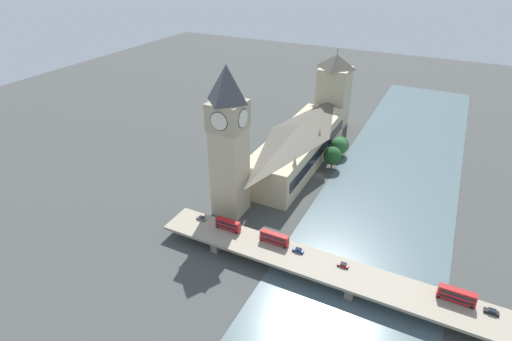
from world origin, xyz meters
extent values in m
plane|color=#424442|center=(0.00, 0.00, 0.00)|extent=(600.00, 600.00, 0.00)
cube|color=#4C6066|center=(-37.11, 0.00, 0.15)|extent=(62.22, 360.00, 0.30)
cube|color=#C1B28E|center=(15.17, -8.00, 9.20)|extent=(24.34, 93.31, 18.40)
cube|color=black|center=(2.85, -8.00, 10.12)|extent=(0.40, 85.85, 5.52)
pyramid|color=#514C42|center=(15.17, -8.00, 21.22)|extent=(23.85, 91.45, 5.64)
cone|color=tan|center=(4.00, -43.46, 20.90)|extent=(2.20, 2.20, 5.00)
cone|color=tan|center=(4.00, -8.00, 20.90)|extent=(2.20, 2.20, 5.00)
cone|color=tan|center=(4.00, 27.46, 20.90)|extent=(2.20, 2.20, 5.00)
cube|color=#C1B28E|center=(26.02, 49.25, 26.57)|extent=(13.18, 13.18, 53.13)
cube|color=tan|center=(26.02, 49.25, 47.20)|extent=(13.97, 13.97, 11.86)
cylinder|color=black|center=(19.26, 49.25, 47.20)|extent=(0.50, 8.00, 8.00)
cylinder|color=silver|center=(19.12, 49.25, 47.20)|extent=(0.62, 7.40, 7.40)
cylinder|color=black|center=(32.79, 49.25, 47.20)|extent=(0.50, 8.00, 8.00)
cylinder|color=silver|center=(32.92, 49.25, 47.20)|extent=(0.62, 7.40, 7.40)
cylinder|color=black|center=(26.02, 42.48, 47.20)|extent=(8.00, 0.50, 8.00)
cylinder|color=silver|center=(26.02, 42.35, 47.20)|extent=(7.40, 0.62, 7.40)
cylinder|color=black|center=(26.02, 56.01, 47.20)|extent=(8.00, 0.50, 8.00)
cylinder|color=silver|center=(26.02, 56.14, 47.20)|extent=(7.40, 0.62, 7.40)
pyramid|color=#424247|center=(26.02, 49.25, 60.66)|extent=(13.44, 13.44, 15.05)
cube|color=#C1B28E|center=(15.17, -68.12, 19.80)|extent=(18.94, 18.94, 39.60)
pyramid|color=#514C42|center=(15.17, -68.12, 43.86)|extent=(18.94, 18.94, 8.52)
cylinder|color=#333338|center=(15.17, -68.12, 50.12)|extent=(0.30, 0.30, 4.00)
cube|color=gray|center=(-37.11, 71.54, 2.30)|extent=(3.00, 13.10, 4.60)
cube|color=gray|center=(17.64, 71.54, 2.30)|extent=(3.00, 13.10, 4.60)
cube|color=gray|center=(-37.11, 71.54, 5.20)|extent=(156.44, 15.42, 1.20)
cube|color=red|center=(-69.62, 67.87, 7.21)|extent=(11.75, 2.58, 1.95)
cube|color=black|center=(-69.62, 67.87, 7.60)|extent=(10.57, 2.64, 0.86)
cube|color=red|center=(-69.62, 67.87, 9.33)|extent=(11.51, 2.58, 2.29)
cube|color=black|center=(-69.62, 67.87, 9.45)|extent=(10.57, 2.64, 1.10)
cube|color=#A01515|center=(-69.62, 67.87, 10.56)|extent=(11.40, 2.45, 0.16)
cylinder|color=black|center=(-64.60, 66.69, 6.34)|extent=(1.07, 0.28, 1.07)
cylinder|color=black|center=(-64.60, 69.05, 6.34)|extent=(1.07, 0.28, 1.07)
cylinder|color=black|center=(-74.53, 66.69, 6.34)|extent=(1.07, 0.28, 1.07)
cylinder|color=black|center=(-74.53, 69.05, 6.34)|extent=(1.07, 0.28, 1.07)
cube|color=red|center=(-4.28, 67.95, 7.17)|extent=(11.75, 2.53, 1.91)
cube|color=black|center=(-4.28, 67.95, 7.55)|extent=(10.58, 2.59, 0.84)
cube|color=red|center=(-4.28, 67.95, 9.25)|extent=(11.52, 2.53, 2.24)
cube|color=black|center=(-4.28, 67.95, 9.36)|extent=(10.58, 2.59, 1.08)
cube|color=#A01515|center=(-4.28, 67.95, 10.45)|extent=(11.40, 2.40, 0.16)
cylinder|color=black|center=(0.76, 66.79, 6.32)|extent=(1.03, 0.28, 1.03)
cylinder|color=black|center=(0.76, 69.10, 6.32)|extent=(1.03, 0.28, 1.03)
cylinder|color=black|center=(-9.23, 66.79, 6.32)|extent=(1.03, 0.28, 1.03)
cylinder|color=black|center=(-9.23, 69.10, 6.32)|extent=(1.03, 0.28, 1.03)
cube|color=red|center=(16.16, 68.63, 7.20)|extent=(10.80, 2.41, 1.87)
cube|color=black|center=(16.16, 68.63, 7.58)|extent=(9.72, 2.47, 0.82)
cube|color=red|center=(16.16, 68.63, 9.24)|extent=(10.59, 2.41, 2.20)
cube|color=black|center=(16.16, 68.63, 9.35)|extent=(9.72, 2.47, 1.06)
cube|color=#A01515|center=(16.16, 68.63, 10.42)|extent=(10.48, 2.29, 0.16)
cylinder|color=black|center=(20.64, 67.53, 6.38)|extent=(1.15, 0.28, 1.15)
cylinder|color=black|center=(20.64, 69.73, 6.38)|extent=(1.15, 0.28, 1.15)
cylinder|color=black|center=(11.80, 67.53, 6.38)|extent=(1.15, 0.28, 1.15)
cylinder|color=black|center=(11.80, 69.73, 6.38)|extent=(1.15, 0.28, 1.15)
cube|color=black|center=(-80.18, 68.12, 6.39)|extent=(4.43, 1.79, 0.67)
cube|color=black|center=(-80.31, 68.12, 7.02)|extent=(2.30, 1.61, 0.59)
cylinder|color=black|center=(-78.46, 67.31, 6.16)|extent=(0.71, 0.22, 0.71)
cylinder|color=black|center=(-78.46, 68.93, 6.16)|extent=(0.71, 0.22, 0.71)
cylinder|color=black|center=(-81.90, 67.31, 6.16)|extent=(0.71, 0.22, 0.71)
cylinder|color=black|center=(-81.90, 68.93, 6.16)|extent=(0.71, 0.22, 0.71)
cube|color=navy|center=(-14.55, 68.46, 6.42)|extent=(4.31, 1.77, 0.72)
cube|color=black|center=(-14.68, 68.46, 7.05)|extent=(2.24, 1.60, 0.54)
cylinder|color=black|center=(-12.90, 67.67, 6.16)|extent=(0.71, 0.22, 0.71)
cylinder|color=black|center=(-12.90, 69.26, 6.16)|extent=(0.71, 0.22, 0.71)
cylinder|color=black|center=(-16.21, 67.67, 6.16)|extent=(0.71, 0.22, 0.71)
cylinder|color=black|center=(-16.21, 69.26, 6.16)|extent=(0.71, 0.22, 0.71)
cube|color=maroon|center=(-32.10, 68.54, 6.33)|extent=(4.10, 1.90, 0.61)
cube|color=black|center=(-32.22, 68.54, 6.89)|extent=(2.13, 1.71, 0.51)
cylinder|color=black|center=(-30.49, 67.68, 6.12)|extent=(0.63, 0.22, 0.63)
cylinder|color=black|center=(-30.49, 69.40, 6.12)|extent=(0.63, 0.22, 0.63)
cylinder|color=black|center=(-33.71, 67.68, 6.12)|extent=(0.63, 0.22, 0.63)
cylinder|color=black|center=(-33.71, 69.40, 6.12)|extent=(0.63, 0.22, 0.63)
cube|color=slate|center=(29.86, 67.84, 6.34)|extent=(4.17, 1.84, 0.63)
cube|color=black|center=(29.74, 67.84, 6.94)|extent=(2.17, 1.66, 0.57)
cylinder|color=black|center=(31.52, 67.01, 6.11)|extent=(0.61, 0.22, 0.61)
cylinder|color=black|center=(31.52, 68.68, 6.11)|extent=(0.61, 0.22, 0.61)
cylinder|color=black|center=(28.21, 67.01, 6.11)|extent=(0.61, 0.22, 0.61)
cylinder|color=black|center=(28.21, 68.68, 6.11)|extent=(0.61, 0.22, 0.61)
cylinder|color=brown|center=(-3.48, -10.67, 1.74)|extent=(0.70, 0.70, 3.49)
sphere|color=#1E4C23|center=(-3.48, -10.67, 7.72)|extent=(9.97, 9.97, 9.97)
cylinder|color=brown|center=(-2.59, -26.38, 1.20)|extent=(0.70, 0.70, 2.41)
sphere|color=#2D6633|center=(-2.59, -26.38, 6.65)|extent=(9.98, 9.98, 9.98)
cylinder|color=brown|center=(-2.83, -28.14, 1.16)|extent=(0.70, 0.70, 2.32)
sphere|color=#1E4C23|center=(-2.83, -28.14, 6.54)|extent=(9.93, 9.93, 9.93)
camera|label=1|loc=(-52.76, 180.34, 108.07)|focal=28.00mm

